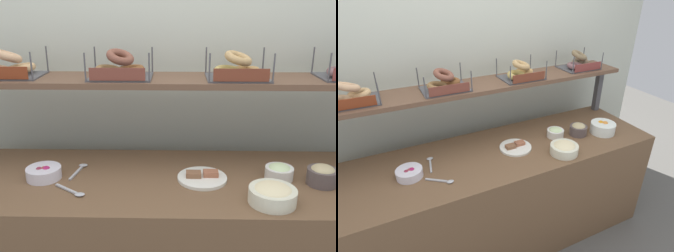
% 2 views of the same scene
% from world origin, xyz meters
% --- Properties ---
extents(ground_plane, '(8.00, 8.00, 0.00)m').
position_xyz_m(ground_plane, '(0.00, 0.00, 0.00)').
color(ground_plane, '#595651').
extents(back_wall, '(3.57, 0.06, 2.40)m').
position_xyz_m(back_wall, '(0.00, 0.55, 1.20)').
color(back_wall, beige).
rests_on(back_wall, ground_plane).
extents(deli_counter, '(2.37, 0.70, 0.85)m').
position_xyz_m(deli_counter, '(0.00, 0.00, 0.42)').
color(deli_counter, brown).
rests_on(deli_counter, ground_plane).
extents(shelf_riser_right, '(0.05, 0.05, 0.40)m').
position_xyz_m(shelf_riser_right, '(1.12, 0.27, 1.05)').
color(shelf_riser_right, '#4C4C51').
rests_on(shelf_riser_right, deli_counter).
extents(upper_shelf, '(2.33, 0.32, 0.03)m').
position_xyz_m(upper_shelf, '(0.00, 0.27, 1.26)').
color(upper_shelf, brown).
rests_on(upper_shelf, shelf_riser_left).
extents(bowl_potato_salad, '(0.20, 0.20, 0.08)m').
position_xyz_m(bowl_potato_salad, '(0.40, -0.22, 0.89)').
color(bowl_potato_salad, beige).
rests_on(bowl_potato_salad, deli_counter).
extents(bowl_hummus, '(0.14, 0.14, 0.10)m').
position_xyz_m(bowl_hummus, '(0.67, -0.04, 0.90)').
color(bowl_hummus, '#564A49').
rests_on(bowl_hummus, deli_counter).
extents(bowl_scallion_spread, '(0.13, 0.13, 0.07)m').
position_xyz_m(bowl_scallion_spread, '(0.48, 0.01, 0.89)').
color(bowl_scallion_spread, white).
rests_on(bowl_scallion_spread, deli_counter).
extents(bowl_fruit_salad, '(0.19, 0.19, 0.10)m').
position_xyz_m(bowl_fruit_salad, '(0.86, -0.11, 0.89)').
color(bowl_fruit_salad, white).
rests_on(bowl_fruit_salad, deli_counter).
extents(bowl_beet_salad, '(0.16, 0.16, 0.07)m').
position_xyz_m(bowl_beet_salad, '(-0.62, -0.02, 0.88)').
color(bowl_beet_salad, white).
rests_on(bowl_beet_salad, deli_counter).
extents(serving_plate_white, '(0.23, 0.23, 0.04)m').
position_xyz_m(serving_plate_white, '(0.12, -0.01, 0.86)').
color(serving_plate_white, white).
rests_on(serving_plate_white, deli_counter).
extents(serving_spoon_near_plate, '(0.05, 0.17, 0.01)m').
position_xyz_m(serving_spoon_near_plate, '(-0.48, 0.08, 0.86)').
color(serving_spoon_near_plate, '#B7B7BC').
rests_on(serving_spoon_near_plate, deli_counter).
extents(serving_spoon_by_edge, '(0.16, 0.11, 0.01)m').
position_xyz_m(serving_spoon_by_edge, '(-0.45, -0.16, 0.86)').
color(serving_spoon_by_edge, '#B7B7BC').
rests_on(serving_spoon_by_edge, deli_counter).
extents(bagel_basket_plain, '(0.32, 0.24, 0.15)m').
position_xyz_m(bagel_basket_plain, '(-0.86, 0.28, 1.33)').
color(bagel_basket_plain, '#4C4C51').
rests_on(bagel_basket_plain, upper_shelf).
extents(bagel_basket_cinnamon_raisin, '(0.31, 0.25, 0.15)m').
position_xyz_m(bagel_basket_cinnamon_raisin, '(-0.28, 0.26, 1.33)').
color(bagel_basket_cinnamon_raisin, '#4C4C51').
rests_on(bagel_basket_cinnamon_raisin, upper_shelf).
extents(bagel_basket_sesame, '(0.31, 0.24, 0.14)m').
position_xyz_m(bagel_basket_sesame, '(0.30, 0.25, 1.33)').
color(bagel_basket_sesame, '#4C4C51').
rests_on(bagel_basket_sesame, upper_shelf).
extents(bagel_basket_poppy, '(0.31, 0.24, 0.15)m').
position_xyz_m(bagel_basket_poppy, '(0.86, 0.27, 1.33)').
color(bagel_basket_poppy, '#4C4C51').
rests_on(bagel_basket_poppy, upper_shelf).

